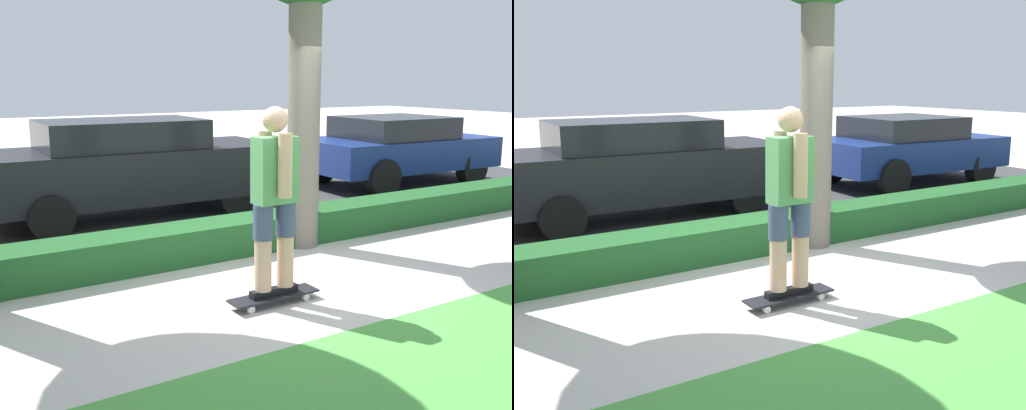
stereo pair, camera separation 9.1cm
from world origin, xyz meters
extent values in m
plane|color=#BCB7AD|center=(0.00, 0.00, 0.00)|extent=(60.00, 60.00, 0.00)
cube|color=#38383A|center=(0.00, 4.20, 0.00)|extent=(18.52, 5.00, 0.01)
cube|color=#1E5123|center=(0.00, 1.60, 0.21)|extent=(18.52, 0.60, 0.42)
cube|color=black|center=(-0.41, -0.13, 0.08)|extent=(0.92, 0.24, 0.02)
cylinder|color=silver|center=(-0.10, -0.22, 0.04)|extent=(0.07, 0.04, 0.07)
cylinder|color=silver|center=(-0.10, -0.04, 0.04)|extent=(0.07, 0.04, 0.07)
cylinder|color=silver|center=(-0.72, -0.22, 0.04)|extent=(0.07, 0.04, 0.07)
cylinder|color=silver|center=(-0.72, -0.04, 0.04)|extent=(0.07, 0.04, 0.07)
cube|color=black|center=(-0.53, -0.13, 0.13)|extent=(0.26, 0.09, 0.07)
cylinder|color=tan|center=(-0.53, -0.13, 0.58)|extent=(0.16, 0.16, 0.83)
cylinder|color=#3D4766|center=(-0.53, -0.13, 0.83)|extent=(0.19, 0.19, 0.33)
cube|color=black|center=(-0.28, -0.13, 0.13)|extent=(0.26, 0.09, 0.07)
cylinder|color=tan|center=(-0.28, -0.13, 0.58)|extent=(0.16, 0.16, 0.83)
cylinder|color=#3D4766|center=(-0.28, -0.13, 0.83)|extent=(0.19, 0.19, 0.33)
cube|color=#519356|center=(-0.41, -0.13, 1.30)|extent=(0.40, 0.22, 0.62)
cylinder|color=tan|center=(-0.41, -0.29, 1.36)|extent=(0.13, 0.13, 0.58)
cylinder|color=tan|center=(-0.41, 0.04, 1.36)|extent=(0.13, 0.13, 0.58)
sphere|color=tan|center=(-0.41, -0.13, 1.76)|extent=(0.24, 0.24, 0.24)
cylinder|color=#70665B|center=(1.03, 1.40, 1.70)|extent=(0.41, 0.41, 3.39)
cube|color=black|center=(-0.24, 4.16, 0.70)|extent=(4.64, 1.88, 0.77)
cube|color=black|center=(-0.38, 4.16, 1.30)|extent=(2.44, 1.60, 0.43)
cylinder|color=black|center=(1.18, 3.37, 0.31)|extent=(0.62, 0.21, 0.62)
cylinder|color=black|center=(1.18, 4.95, 0.31)|extent=(0.62, 0.21, 0.62)
cylinder|color=black|center=(-1.66, 3.37, 0.31)|extent=(0.62, 0.21, 0.62)
cylinder|color=black|center=(-1.66, 4.95, 0.31)|extent=(0.62, 0.21, 0.62)
cube|color=navy|center=(5.39, 4.14, 0.65)|extent=(3.99, 2.13, 0.60)
cube|color=black|center=(5.28, 4.14, 1.16)|extent=(2.10, 1.82, 0.42)
cylinder|color=black|center=(6.61, 3.23, 0.35)|extent=(0.70, 0.24, 0.70)
cylinder|color=black|center=(6.61, 5.06, 0.35)|extent=(0.70, 0.24, 0.70)
cylinder|color=black|center=(4.18, 3.23, 0.35)|extent=(0.70, 0.24, 0.70)
cylinder|color=black|center=(4.18, 5.06, 0.35)|extent=(0.70, 0.24, 0.70)
camera|label=1|loc=(-3.42, -4.67, 2.13)|focal=42.00mm
camera|label=2|loc=(-3.50, -4.62, 2.13)|focal=42.00mm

